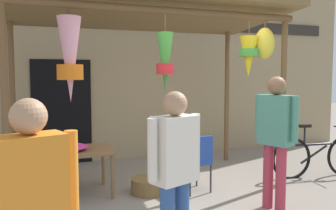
{
  "coord_description": "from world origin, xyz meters",
  "views": [
    {
      "loc": [
        -2.01,
        -4.59,
        1.72
      ],
      "look_at": [
        0.04,
        0.86,
        1.22
      ],
      "focal_mm": 38.54,
      "sensor_mm": 36.0,
      "label": 1
    }
  ],
  "objects_px": {
    "display_table": "(63,155)",
    "folding_chair": "(197,159)",
    "flower_heap_on_table": "(66,148)",
    "parked_bicycle": "(319,156)",
    "wicker_basket_by_table": "(149,185)",
    "vendor_in_orange": "(32,208)",
    "shopper_by_bananas": "(175,166)",
    "customer_foreground": "(276,132)"
  },
  "relations": [
    {
      "from": "display_table",
      "to": "wicker_basket_by_table",
      "type": "height_order",
      "value": "display_table"
    },
    {
      "from": "display_table",
      "to": "folding_chair",
      "type": "relative_size",
      "value": 1.62
    },
    {
      "from": "wicker_basket_by_table",
      "to": "parked_bicycle",
      "type": "bearing_deg",
      "value": -3.97
    },
    {
      "from": "folding_chair",
      "to": "parked_bicycle",
      "type": "relative_size",
      "value": 0.48
    },
    {
      "from": "flower_heap_on_table",
      "to": "vendor_in_orange",
      "type": "distance_m",
      "value": 2.91
    },
    {
      "from": "display_table",
      "to": "vendor_in_orange",
      "type": "height_order",
      "value": "vendor_in_orange"
    },
    {
      "from": "wicker_basket_by_table",
      "to": "folding_chair",
      "type": "bearing_deg",
      "value": -20.2
    },
    {
      "from": "customer_foreground",
      "to": "vendor_in_orange",
      "type": "bearing_deg",
      "value": -152.64
    },
    {
      "from": "display_table",
      "to": "wicker_basket_by_table",
      "type": "bearing_deg",
      "value": -13.21
    },
    {
      "from": "flower_heap_on_table",
      "to": "folding_chair",
      "type": "height_order",
      "value": "folding_chair"
    },
    {
      "from": "flower_heap_on_table",
      "to": "parked_bicycle",
      "type": "xyz_separation_m",
      "value": [
        4.07,
        -0.41,
        -0.36
      ]
    },
    {
      "from": "parked_bicycle",
      "to": "customer_foreground",
      "type": "distance_m",
      "value": 2.01
    },
    {
      "from": "shopper_by_bananas",
      "to": "flower_heap_on_table",
      "type": "bearing_deg",
      "value": 108.39
    },
    {
      "from": "flower_heap_on_table",
      "to": "shopper_by_bananas",
      "type": "bearing_deg",
      "value": -71.61
    },
    {
      "from": "display_table",
      "to": "flower_heap_on_table",
      "type": "height_order",
      "value": "flower_heap_on_table"
    },
    {
      "from": "flower_heap_on_table",
      "to": "vendor_in_orange",
      "type": "height_order",
      "value": "vendor_in_orange"
    },
    {
      "from": "flower_heap_on_table",
      "to": "parked_bicycle",
      "type": "bearing_deg",
      "value": -5.81
    },
    {
      "from": "folding_chair",
      "to": "shopper_by_bananas",
      "type": "bearing_deg",
      "value": -120.54
    },
    {
      "from": "vendor_in_orange",
      "to": "shopper_by_bananas",
      "type": "height_order",
      "value": "vendor_in_orange"
    },
    {
      "from": "flower_heap_on_table",
      "to": "parked_bicycle",
      "type": "relative_size",
      "value": 0.37
    },
    {
      "from": "folding_chair",
      "to": "parked_bicycle",
      "type": "xyz_separation_m",
      "value": [
        2.28,
        0.03,
        -0.16
      ]
    },
    {
      "from": "parked_bicycle",
      "to": "shopper_by_bananas",
      "type": "bearing_deg",
      "value": -151.46
    },
    {
      "from": "parked_bicycle",
      "to": "vendor_in_orange",
      "type": "distance_m",
      "value": 5.17
    },
    {
      "from": "display_table",
      "to": "customer_foreground",
      "type": "relative_size",
      "value": 0.8
    },
    {
      "from": "display_table",
      "to": "wicker_basket_by_table",
      "type": "relative_size",
      "value": 2.56
    },
    {
      "from": "flower_heap_on_table",
      "to": "wicker_basket_by_table",
      "type": "height_order",
      "value": "flower_heap_on_table"
    },
    {
      "from": "display_table",
      "to": "vendor_in_orange",
      "type": "xyz_separation_m",
      "value": [
        -0.4,
        -2.94,
        0.34
      ]
    },
    {
      "from": "folding_chair",
      "to": "shopper_by_bananas",
      "type": "relative_size",
      "value": 0.53
    },
    {
      "from": "parked_bicycle",
      "to": "shopper_by_bananas",
      "type": "xyz_separation_m",
      "value": [
        -3.33,
        -1.81,
        0.58
      ]
    },
    {
      "from": "customer_foreground",
      "to": "shopper_by_bananas",
      "type": "relative_size",
      "value": 1.08
    },
    {
      "from": "wicker_basket_by_table",
      "to": "customer_foreground",
      "type": "bearing_deg",
      "value": -42.38
    },
    {
      "from": "wicker_basket_by_table",
      "to": "parked_bicycle",
      "type": "height_order",
      "value": "parked_bicycle"
    },
    {
      "from": "display_table",
      "to": "customer_foreground",
      "type": "height_order",
      "value": "customer_foreground"
    },
    {
      "from": "display_table",
      "to": "flower_heap_on_table",
      "type": "xyz_separation_m",
      "value": [
        0.04,
        -0.07,
        0.12
      ]
    },
    {
      "from": "display_table",
      "to": "customer_foreground",
      "type": "xyz_separation_m",
      "value": [
        2.47,
        -1.46,
        0.41
      ]
    },
    {
      "from": "flower_heap_on_table",
      "to": "shopper_by_bananas",
      "type": "xyz_separation_m",
      "value": [
        0.74,
        -2.23,
        0.22
      ]
    },
    {
      "from": "customer_foreground",
      "to": "folding_chair",
      "type": "bearing_deg",
      "value": 124.49
    },
    {
      "from": "flower_heap_on_table",
      "to": "wicker_basket_by_table",
      "type": "xyz_separation_m",
      "value": [
        1.14,
        -0.21,
        -0.6
      ]
    },
    {
      "from": "display_table",
      "to": "wicker_basket_by_table",
      "type": "xyz_separation_m",
      "value": [
        1.18,
        -0.28,
        -0.49
      ]
    },
    {
      "from": "wicker_basket_by_table",
      "to": "vendor_in_orange",
      "type": "height_order",
      "value": "vendor_in_orange"
    },
    {
      "from": "shopper_by_bananas",
      "to": "folding_chair",
      "type": "bearing_deg",
      "value": 59.46
    },
    {
      "from": "folding_chair",
      "to": "wicker_basket_by_table",
      "type": "relative_size",
      "value": 1.58
    }
  ]
}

